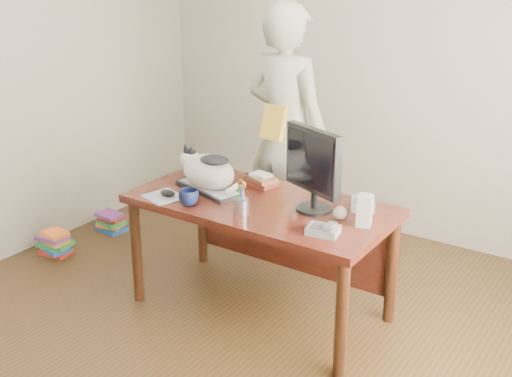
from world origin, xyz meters
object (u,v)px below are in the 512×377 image
object	(u,v)px
person	(286,132)
cat	(207,170)
phone	(324,230)
book_pile_a	(55,243)
monitor	(313,165)
calculator	(363,204)
keyboard	(209,188)
book_pile_b	(111,222)
baseball	(340,213)
mouse	(168,193)
desk	(267,220)
speaker	(365,210)
pen_cup	(242,205)
coffee_mug	(189,197)
book_stack	(262,180)

from	to	relation	value
person	cat	bearing A→B (deg)	92.76
phone	book_pile_a	xyz separation A→B (m)	(-2.30, 0.01, -0.69)
monitor	calculator	size ratio (longest dim) A/B	2.23
keyboard	book_pile_b	bearing A→B (deg)	-179.51
cat	baseball	distance (m)	0.92
mouse	baseball	world-z (taller)	baseball
desk	keyboard	size ratio (longest dim) A/B	3.11
speaker	book_pile_b	distance (m)	2.53
monitor	person	world-z (taller)	person
calculator	mouse	bearing A→B (deg)	179.40
baseball	person	distance (m)	1.19
phone	speaker	world-z (taller)	speaker
pen_cup	book_pile_b	distance (m)	1.98
coffee_mug	mouse	bearing A→B (deg)	170.68
coffee_mug	book_stack	size ratio (longest dim) A/B	0.53
calculator	keyboard	bearing A→B (deg)	170.89
book_stack	calculator	xyz separation A→B (m)	(0.71, 0.01, -0.01)
pen_cup	mouse	xyz separation A→B (m)	(-0.54, -0.03, -0.03)
monitor	book_stack	bearing A→B (deg)	179.31
book_pile_a	person	bearing A→B (deg)	36.37
pen_cup	person	bearing A→B (deg)	108.45
phone	coffee_mug	bearing A→B (deg)	174.15
baseball	speaker	bearing A→B (deg)	-1.40
keyboard	mouse	bearing A→B (deg)	-106.43
pen_cup	calculator	world-z (taller)	pen_cup
mouse	book_stack	size ratio (longest dim) A/B	0.52
pen_cup	coffee_mug	world-z (taller)	pen_cup
keyboard	calculator	world-z (taller)	calculator
mouse	book_stack	bearing A→B (deg)	69.29
monitor	keyboard	bearing A→B (deg)	-152.07
baseball	desk	bearing A→B (deg)	174.28
book_pile_b	desk	bearing A→B (deg)	-8.97
speaker	book_stack	world-z (taller)	speaker
cat	monitor	xyz separation A→B (m)	(0.72, 0.07, 0.14)
keyboard	mouse	distance (m)	0.27
desk	keyboard	xyz separation A→B (m)	(-0.38, -0.10, 0.16)
cat	book_pile_a	bearing A→B (deg)	-156.49
desk	mouse	xyz separation A→B (m)	(-0.52, -0.33, 0.17)
coffee_mug	monitor	bearing A→B (deg)	26.70
book_pile_a	coffee_mug	bearing A→B (deg)	-3.40
cat	calculator	world-z (taller)	cat
monitor	phone	xyz separation A→B (m)	(0.22, -0.25, -0.25)
coffee_mug	baseball	xyz separation A→B (m)	(0.85, 0.31, -0.01)
keyboard	coffee_mug	size ratio (longest dim) A/B	4.27
cat	coffee_mug	xyz separation A→B (m)	(0.06, -0.26, -0.09)
keyboard	person	distance (m)	0.88
cat	book_pile_a	world-z (taller)	cat
pen_cup	book_pile_a	bearing A→B (deg)	179.13
speaker	person	xyz separation A→B (m)	(-1.01, 0.82, 0.10)
coffee_mug	book_stack	world-z (taller)	coffee_mug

